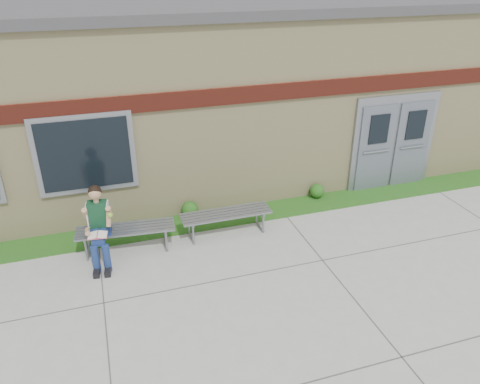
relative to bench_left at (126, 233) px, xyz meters
name	(u,v)px	position (x,y,z in m)	size (l,w,h in m)	color
ground	(284,286)	(2.46, -2.00, -0.37)	(80.00, 80.00, 0.00)	#9E9E99
grass_strip	(239,215)	(2.46, 0.60, -0.36)	(16.00, 0.80, 0.02)	#2A4F15
school_building	(200,85)	(2.46, 3.99, 1.73)	(16.20, 6.22, 4.20)	beige
bench_left	(126,233)	(0.00, 0.00, 0.00)	(1.90, 0.69, 0.48)	gray
bench_right	(226,217)	(2.00, 0.00, 0.00)	(1.84, 0.51, 0.48)	gray
girl	(99,225)	(-0.47, -0.22, 0.39)	(0.54, 0.93, 1.48)	navy
shrub_mid	(190,209)	(1.43, 0.85, -0.17)	(0.36, 0.36, 0.36)	#2A4F15
shrub_east	(317,191)	(4.47, 0.85, -0.18)	(0.34, 0.34, 0.34)	#2A4F15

